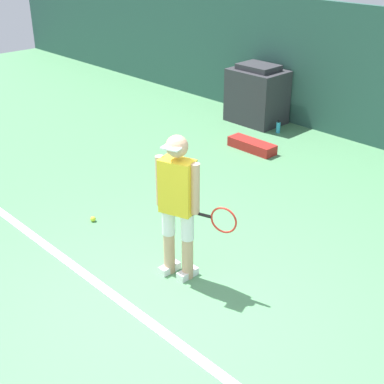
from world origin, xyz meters
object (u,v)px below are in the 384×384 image
(tennis_player, at_px, (178,202))
(tennis_ball, at_px, (93,219))
(equipment_bag, at_px, (252,145))
(water_bottle, at_px, (278,127))
(covered_chair, at_px, (257,95))

(tennis_player, relative_size, tennis_ball, 23.17)
(equipment_bag, distance_m, water_bottle, 1.00)
(tennis_ball, distance_m, equipment_bag, 3.27)
(tennis_player, distance_m, tennis_ball, 1.80)
(tennis_ball, bearing_deg, equipment_bag, 92.68)
(tennis_ball, height_order, equipment_bag, equipment_bag)
(covered_chair, bearing_deg, tennis_ball, -76.86)
(covered_chair, distance_m, water_bottle, 0.81)
(covered_chair, xyz_separation_m, water_bottle, (0.67, -0.18, -0.42))
(tennis_player, bearing_deg, water_bottle, 96.68)
(equipment_bag, xyz_separation_m, water_bottle, (-0.21, 0.98, 0.02))
(tennis_ball, xyz_separation_m, water_bottle, (-0.36, 4.24, 0.07))
(covered_chair, bearing_deg, water_bottle, -14.89)
(covered_chair, relative_size, equipment_bag, 1.28)
(covered_chair, xyz_separation_m, equipment_bag, (0.88, -1.15, -0.44))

